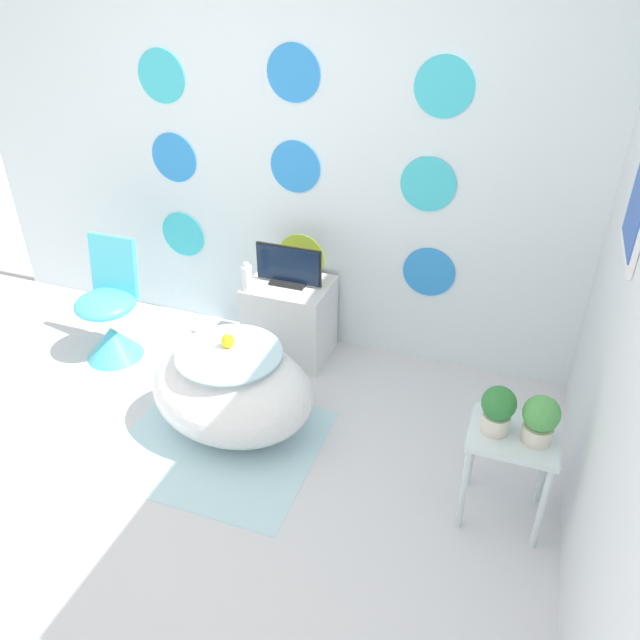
# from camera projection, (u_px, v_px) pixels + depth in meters

# --- Properties ---
(ground_plane) EXTENTS (12.00, 12.00, 0.00)m
(ground_plane) POSITION_uv_depth(u_px,v_px,m) (144.00, 551.00, 2.74)
(ground_plane) COLOR silver
(wall_back_dotted) EXTENTS (4.45, 0.05, 2.60)m
(wall_back_dotted) POSITION_uv_depth(u_px,v_px,m) (296.00, 142.00, 3.58)
(wall_back_dotted) COLOR white
(wall_back_dotted) RESTS_ON ground_plane
(wall_right) EXTENTS (0.06, 2.88, 2.60)m
(wall_right) POSITION_uv_depth(u_px,v_px,m) (639.00, 253.00, 2.31)
(wall_right) COLOR silver
(wall_right) RESTS_ON ground_plane
(rug) EXTENTS (1.03, 0.92, 0.01)m
(rug) POSITION_uv_depth(u_px,v_px,m) (220.00, 444.00, 3.31)
(rug) COLOR silver
(rug) RESTS_ON ground_plane
(bathtub) EXTENTS (0.88, 0.67, 0.53)m
(bathtub) POSITION_uv_depth(u_px,v_px,m) (233.00, 391.00, 3.28)
(bathtub) COLOR white
(bathtub) RESTS_ON ground_plane
(rubber_duck) EXTENTS (0.07, 0.08, 0.08)m
(rubber_duck) POSITION_uv_depth(u_px,v_px,m) (228.00, 340.00, 3.14)
(rubber_duck) COLOR yellow
(rubber_duck) RESTS_ON bathtub
(chair) EXTENTS (0.37, 0.37, 0.77)m
(chair) POSITION_uv_depth(u_px,v_px,m) (110.00, 321.00, 3.90)
(chair) COLOR #4CC6DB
(chair) RESTS_ON ground_plane
(tv_cabinet) EXTENTS (0.50, 0.41, 0.51)m
(tv_cabinet) POSITION_uv_depth(u_px,v_px,m) (290.00, 319.00, 3.91)
(tv_cabinet) COLOR silver
(tv_cabinet) RESTS_ON ground_plane
(tv) EXTENTS (0.41, 0.12, 0.25)m
(tv) POSITION_uv_depth(u_px,v_px,m) (289.00, 268.00, 3.73)
(tv) COLOR black
(tv) RESTS_ON tv_cabinet
(vase) EXTENTS (0.06, 0.06, 0.18)m
(vase) POSITION_uv_depth(u_px,v_px,m) (247.00, 278.00, 3.67)
(vase) COLOR white
(vase) RESTS_ON tv_cabinet
(side_table) EXTENTS (0.38, 0.32, 0.49)m
(side_table) POSITION_uv_depth(u_px,v_px,m) (510.00, 452.00, 2.72)
(side_table) COLOR silver
(side_table) RESTS_ON ground_plane
(potted_plant_left) EXTENTS (0.15, 0.15, 0.22)m
(potted_plant_left) POSITION_uv_depth(u_px,v_px,m) (498.00, 409.00, 2.62)
(potted_plant_left) COLOR beige
(potted_plant_left) RESTS_ON side_table
(potted_plant_right) EXTENTS (0.15, 0.15, 0.22)m
(potted_plant_right) POSITION_uv_depth(u_px,v_px,m) (540.00, 419.00, 2.57)
(potted_plant_right) COLOR beige
(potted_plant_right) RESTS_ON side_table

